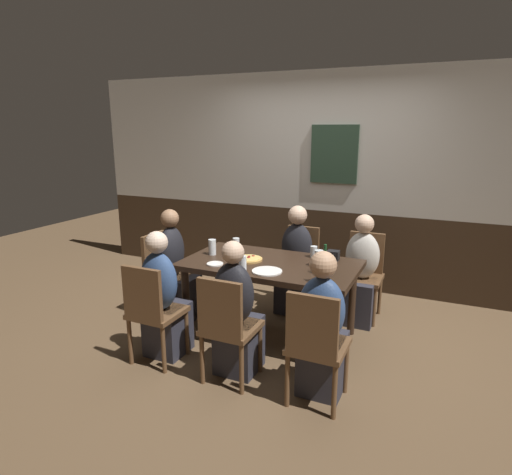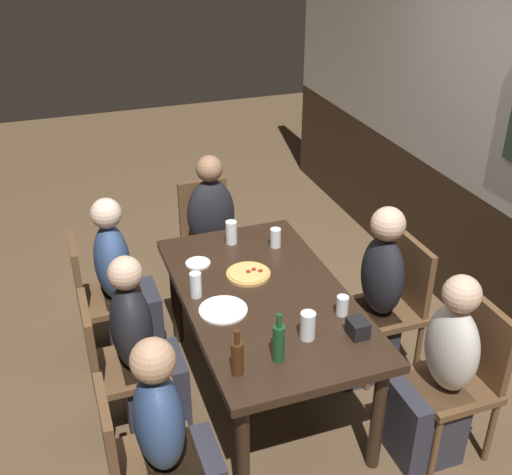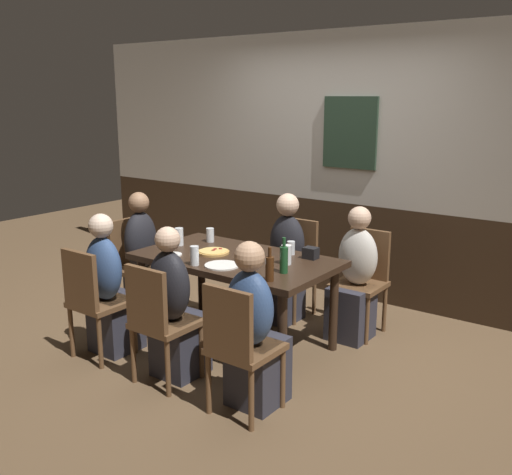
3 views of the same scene
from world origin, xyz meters
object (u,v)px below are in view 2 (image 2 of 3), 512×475
at_px(beer_glass_tall, 342,307).
at_px(beer_bottle_green, 279,342).
at_px(person_mid_far, 372,307).
at_px(person_right_near, 173,454).
at_px(tumbler_short, 232,234).
at_px(plate_white_large, 223,310).
at_px(chair_right_near, 136,459).
at_px(person_head_west, 214,246).
at_px(beer_glass_half, 196,286).
at_px(chair_right_far, 465,372).
at_px(dining_table, 265,306).
at_px(chair_mid_far, 396,300).
at_px(pizza, 248,274).
at_px(beer_bottle_brown, 237,357).
at_px(condiment_caddy, 358,328).
at_px(pint_glass_pale, 308,327).
at_px(plate_white_small, 198,263).
at_px(chair_head_west, 208,234).
at_px(chair_left_near, 97,293).
at_px(person_mid_near, 144,359).
at_px(chair_mid_near, 113,362).
at_px(person_right_far, 437,384).
at_px(person_left_near, 124,291).
at_px(tumbler_water, 275,239).

distance_m(beer_glass_tall, beer_bottle_green, 0.51).
bearing_deg(person_mid_far, person_right_near, -63.36).
xyz_separation_m(tumbler_short, plate_white_large, (0.69, -0.27, -0.06)).
distance_m(chair_right_near, person_head_west, 1.95).
height_order(person_mid_far, beer_glass_half, person_mid_far).
bearing_deg(chair_right_far, dining_table, -129.15).
bearing_deg(dining_table, chair_mid_far, 90.00).
xyz_separation_m(person_head_west, pizza, (0.84, -0.02, 0.27)).
height_order(pizza, beer_bottle_green, beer_bottle_green).
distance_m(tumbler_short, beer_bottle_brown, 1.24).
height_order(dining_table, beer_bottle_green, beer_bottle_green).
relative_size(person_right_near, condiment_caddy, 10.21).
xyz_separation_m(beer_glass_half, beer_bottle_brown, (0.68, 0.02, 0.03)).
height_order(pint_glass_pale, plate_white_small, pint_glass_pale).
bearing_deg(beer_bottle_brown, chair_right_far, 83.90).
relative_size(chair_right_far, chair_right_near, 1.00).
bearing_deg(condiment_caddy, tumbler_short, -164.57).
bearing_deg(chair_head_west, beer_glass_tall, 11.81).
distance_m(chair_head_west, beer_bottle_green, 1.80).
height_order(chair_left_near, pizza, chair_left_near).
bearing_deg(person_mid_near, chair_mid_far, 90.00).
distance_m(chair_right_far, tumbler_short, 1.60).
bearing_deg(pizza, chair_right_far, 44.17).
height_order(pint_glass_pale, beer_glass_tall, pint_glass_pale).
bearing_deg(plate_white_large, plate_white_small, -179.56).
xyz_separation_m(chair_right_near, pint_glass_pale, (-0.26, 0.93, 0.31)).
bearing_deg(plate_white_large, condiment_caddy, 53.44).
bearing_deg(plate_white_large, chair_head_west, 168.41).
xyz_separation_m(chair_right_near, beer_glass_tall, (-0.39, 1.18, 0.29)).
bearing_deg(beer_glass_half, beer_bottle_green, 19.70).
bearing_deg(beer_glass_half, pint_glass_pale, 38.37).
xyz_separation_m(chair_mid_near, beer_glass_half, (-0.10, 0.50, 0.31)).
height_order(person_right_near, plate_white_large, person_right_near).
distance_m(chair_right_far, person_right_far, 0.17).
relative_size(dining_table, person_left_near, 1.41).
bearing_deg(person_mid_near, plate_white_large, 79.65).
relative_size(chair_right_near, person_mid_near, 0.79).
bearing_deg(person_right_near, beer_glass_half, 157.53).
bearing_deg(dining_table, plate_white_small, -148.08).
bearing_deg(person_mid_near, beer_bottle_brown, 31.71).
distance_m(dining_table, chair_right_near, 1.12).
relative_size(chair_right_far, person_mid_far, 0.77).
xyz_separation_m(chair_mid_near, person_right_far, (0.70, 1.56, -0.03)).
relative_size(chair_mid_near, tumbler_water, 7.19).
xyz_separation_m(chair_mid_far, person_right_near, (0.70, -1.56, -0.02)).
height_order(tumbler_water, plate_white_small, tumbler_water).
xyz_separation_m(tumbler_water, plate_white_small, (0.05, -0.52, -0.05)).
relative_size(chair_right_far, person_mid_near, 0.79).
distance_m(pizza, beer_glass_tall, 0.63).
bearing_deg(chair_right_far, beer_bottle_green, -98.80).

